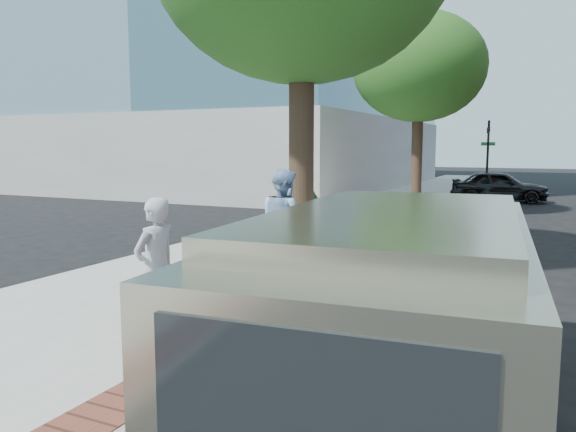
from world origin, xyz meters
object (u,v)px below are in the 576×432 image
Objects in this scene: person_green at (307,213)px; sedan_silver at (415,238)px; person_officer at (284,223)px; van at (404,300)px; parking_meter at (332,221)px; person_gray at (155,268)px; bg_car at (499,186)px.

person_green is 0.43× the size of sedan_silver.
van is (3.15, -3.91, -0.04)m from person_officer.
van reaches higher than person_green.
person_gray is at bearing -103.63° from parking_meter.
person_gray is at bearing 170.76° from bg_car.
person_officer reaches higher than person_green.
person_gray reaches higher than parking_meter.
parking_meter is 4.56m from van.
person_officer is 0.35× the size of van.
sedan_silver is (2.42, -0.18, -0.36)m from person_green.
bg_car reaches higher than sedan_silver.
person_green reaches higher than sedan_silver.
sedan_silver is at bearing -102.16° from person_officer.
parking_meter reaches higher than bg_car.
person_green is (-0.55, 5.84, 0.02)m from person_gray.
parking_meter is at bearing 172.49° from bg_car.
sedan_silver is (1.89, 2.07, -0.45)m from person_officer.
van reaches higher than parking_meter.
sedan_silver is 0.98× the size of bg_car.
parking_meter is at bearing 150.02° from person_green.
van is (1.10, -21.75, 0.37)m from bg_car.
person_green is at bearing 166.80° from bg_car.
parking_meter is 0.91m from person_officer.
sedan_silver is at bearing 96.76° from van.
person_officer is 2.31m from person_green.
sedan_silver is at bearing 63.84° from parking_meter.
person_green is 2.45m from sedan_silver.
sedan_silver is 6.13m from van.
van is (3.13, -0.32, 0.06)m from person_gray.
person_officer is 0.48× the size of sedan_silver.
parking_meter is 0.36× the size of bg_car.
person_gray is 5.97m from sedan_silver.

